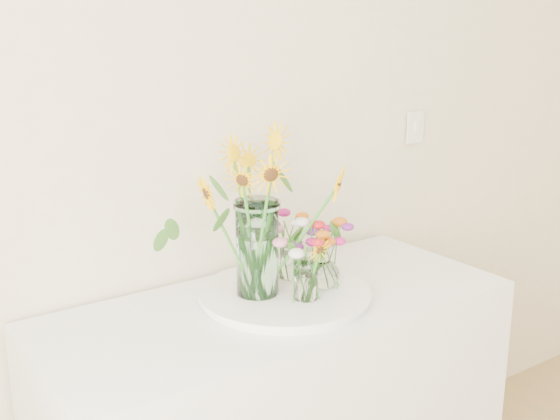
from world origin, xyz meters
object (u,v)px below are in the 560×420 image
object	(u,v)px
mason_jar	(257,248)
small_vase_a	(306,280)
small_vase_c	(291,260)
small_vase_b	(324,265)
tray	(285,296)

from	to	relation	value
mason_jar	small_vase_a	xyz separation A→B (m)	(0.09, -0.11, -0.08)
small_vase_a	small_vase_c	world-z (taller)	same
small_vase_a	small_vase_b	distance (m)	0.11
mason_jar	small_vase_c	size ratio (longest dim) A/B	2.37
small_vase_a	mason_jar	bearing A→B (deg)	129.10
small_vase_b	tray	bearing A→B (deg)	163.34
tray	small_vase_b	bearing A→B (deg)	-16.66
tray	small_vase_a	xyz separation A→B (m)	(0.01, -0.08, 0.07)
mason_jar	small_vase_c	distance (m)	0.18
small_vase_a	small_vase_b	size ratio (longest dim) A/B	0.87
small_vase_a	small_vase_c	bearing A→B (deg)	67.95
mason_jar	small_vase_b	bearing A→B (deg)	-18.05
small_vase_b	small_vase_a	bearing A→B (deg)	-154.48
mason_jar	small_vase_a	distance (m)	0.17
tray	small_vase_c	xyz separation A→B (m)	(0.08, 0.08, 0.07)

